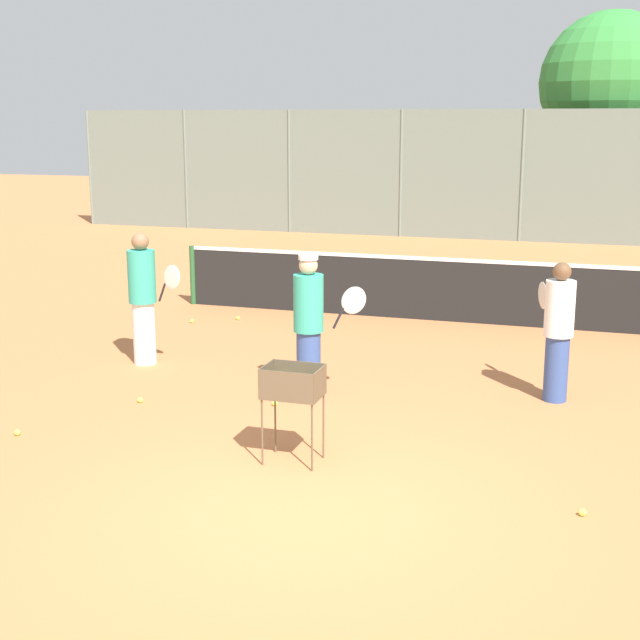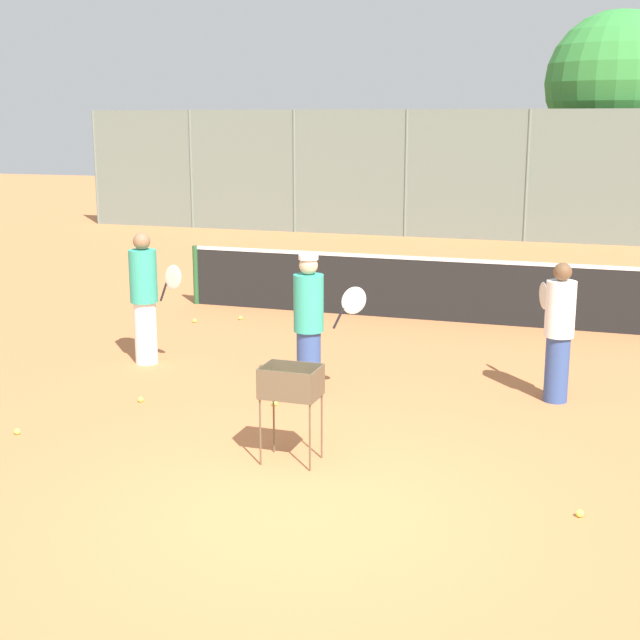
% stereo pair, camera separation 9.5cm
% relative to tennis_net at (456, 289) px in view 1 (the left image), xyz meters
% --- Properties ---
extents(ground_plane, '(80.00, 80.00, 0.00)m').
position_rel_tennis_net_xyz_m(ground_plane, '(0.00, -7.75, -0.56)').
color(ground_plane, '#C67242').
extents(tennis_net, '(9.72, 0.10, 1.07)m').
position_rel_tennis_net_xyz_m(tennis_net, '(0.00, 0.00, 0.00)').
color(tennis_net, '#26592D').
rests_on(tennis_net, ground_plane).
extents(back_fence, '(27.05, 0.08, 3.57)m').
position_rel_tennis_net_xyz_m(back_fence, '(-0.00, 10.56, 1.23)').
color(back_fence, slate).
rests_on(back_fence, ground_plane).
extents(tree_1, '(4.04, 4.04, 6.34)m').
position_rel_tennis_net_xyz_m(tree_1, '(2.12, 13.19, 3.73)').
color(tree_1, brown).
rests_on(tree_1, ground_plane).
extents(player_white_outfit, '(0.51, 0.84, 1.68)m').
position_rel_tennis_net_xyz_m(player_white_outfit, '(1.83, -3.86, 0.31)').
color(player_white_outfit, '#334C8C').
rests_on(player_white_outfit, ground_plane).
extents(player_red_cap, '(0.91, 0.36, 1.74)m').
position_rel_tennis_net_xyz_m(player_red_cap, '(-1.01, -4.65, 0.35)').
color(player_red_cap, '#334C8C').
rests_on(player_red_cap, ground_plane).
extents(player_yellow_shirt, '(0.92, 0.41, 1.81)m').
position_rel_tennis_net_xyz_m(player_yellow_shirt, '(-3.65, -3.90, 0.37)').
color(player_yellow_shirt, white).
rests_on(player_yellow_shirt, ground_plane).
extents(ball_cart, '(0.56, 0.41, 0.97)m').
position_rel_tennis_net_xyz_m(ball_cart, '(-0.49, -6.68, 0.18)').
color(ball_cart, brown).
rests_on(ball_cart, ground_plane).
extents(tennis_ball_0, '(0.07, 0.07, 0.07)m').
position_rel_tennis_net_xyz_m(tennis_ball_0, '(2.27, -7.09, -0.53)').
color(tennis_ball_0, '#D1E54C').
rests_on(tennis_ball_0, ground_plane).
extents(tennis_ball_2, '(0.07, 0.07, 0.07)m').
position_rel_tennis_net_xyz_m(tennis_ball_2, '(-1.43, -3.13, -0.53)').
color(tennis_ball_2, '#D1E54C').
rests_on(tennis_ball_2, ground_plane).
extents(tennis_ball_4, '(0.07, 0.07, 0.07)m').
position_rel_tennis_net_xyz_m(tennis_ball_4, '(-4.15, -1.42, -0.53)').
color(tennis_ball_4, '#D1E54C').
rests_on(tennis_ball_4, ground_plane).
extents(tennis_ball_5, '(0.07, 0.07, 0.07)m').
position_rel_tennis_net_xyz_m(tennis_ball_5, '(-1.29, -5.10, -0.53)').
color(tennis_ball_5, '#D1E54C').
rests_on(tennis_ball_5, ground_plane).
extents(tennis_ball_6, '(0.07, 0.07, 0.07)m').
position_rel_tennis_net_xyz_m(tennis_ball_6, '(-3.51, -0.98, -0.53)').
color(tennis_ball_6, '#D1E54C').
rests_on(tennis_ball_6, ground_plane).
extents(tennis_ball_7, '(0.07, 0.07, 0.07)m').
position_rel_tennis_net_xyz_m(tennis_ball_7, '(-3.55, -6.89, -0.53)').
color(tennis_ball_7, '#D1E54C').
rests_on(tennis_ball_7, ground_plane).
extents(tennis_ball_8, '(0.07, 0.07, 0.07)m').
position_rel_tennis_net_xyz_m(tennis_ball_8, '(-2.86, -5.48, -0.53)').
color(tennis_ball_8, '#D1E54C').
rests_on(tennis_ball_8, ground_plane).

